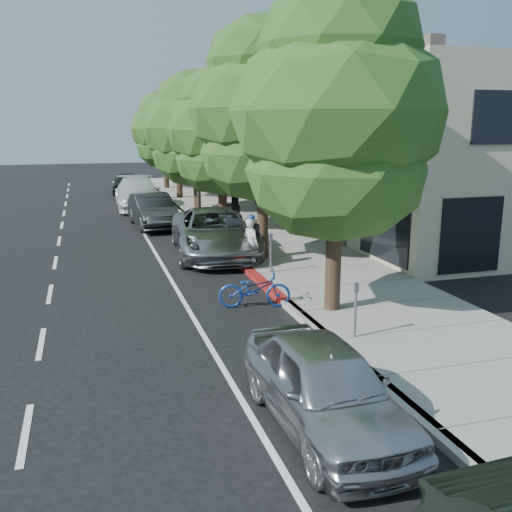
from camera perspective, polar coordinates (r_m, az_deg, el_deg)
name	(u,v)px	position (r m, az deg, el deg)	size (l,w,h in m)	color
ground	(274,295)	(16.45, 1.84, -3.94)	(120.00, 120.00, 0.00)	black
sidewalk	(266,237)	(24.51, 0.97, 1.93)	(4.60, 56.00, 0.15)	gray
curb	(213,240)	(23.92, -4.29, 1.62)	(0.30, 56.00, 0.15)	#9E998E
curb_red_segment	(264,284)	(17.34, 0.79, -2.78)	(0.32, 4.00, 0.15)	maroon
storefront_building	(329,146)	(36.04, 7.33, 10.88)	(10.00, 36.00, 7.00)	#BBAE90
street_tree_0	(338,117)	(14.21, 8.19, 13.63)	(5.29, 5.29, 8.17)	black
street_tree_1	(263,113)	(19.82, 0.69, 14.14)	(5.08, 5.08, 8.37)	black
street_tree_2	(222,132)	(25.60, -3.45, 12.27)	(4.89, 4.89, 7.37)	black
street_tree_3	(196,130)	(31.47, -6.05, 12.45)	(5.74, 5.74, 7.68)	black
street_tree_4	(178,131)	(37.38, -7.82, 12.24)	(4.01, 4.01, 6.95)	black
street_tree_5	(165,130)	(43.31, -9.12, 12.31)	(5.04, 5.04, 7.27)	black
cyclist	(251,244)	(19.06, -0.48, 1.19)	(0.65, 0.42, 1.77)	beige
bicycle	(255,289)	(15.25, -0.15, -3.32)	(0.67, 1.92, 1.01)	#163C99
silver_suv	(215,233)	(21.27, -4.16, 2.35)	(2.88, 6.24, 1.73)	#9A999E
dark_sedan	(152,211)	(27.59, -10.33, 4.48)	(1.67, 4.80, 1.58)	black
white_pickup	(138,193)	(33.92, -11.73, 6.15)	(2.47, 6.09, 1.77)	silver
dark_suv_far	(125,182)	(42.04, -12.94, 7.19)	(1.74, 4.33, 1.48)	black
near_car_a	(325,387)	(9.38, 6.95, -12.85)	(1.71, 4.26, 1.45)	#B0B0B5
pedestrian	(232,206)	(26.48, -2.39, 5.03)	(0.93, 0.73, 1.92)	black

